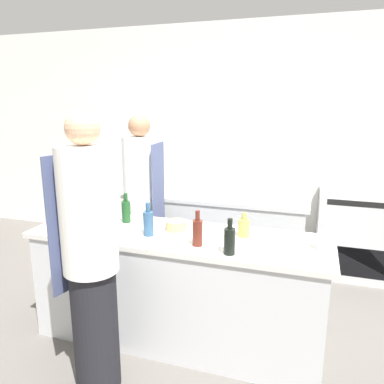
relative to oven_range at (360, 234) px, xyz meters
The scene contains 16 objects.
ground_plane 2.33m from the oven_range, 130.60° to the right, with size 16.00×16.00×0.00m, color #605B56.
wall_back 1.80m from the oven_range, 165.11° to the left, with size 8.00×0.06×2.80m.
prep_counter 2.28m from the oven_range, 130.60° to the right, with size 2.28×0.71×0.88m.
pass_counter 1.60m from the oven_range, 162.80° to the right, with size 1.99×0.58×0.88m.
oven_range is the anchor object (origin of this frame).
chef_at_prep_near 3.05m from the oven_range, 127.13° to the right, with size 0.39×0.37×1.82m.
chef_at_stove 2.40m from the oven_range, 152.13° to the right, with size 0.36×0.34×1.75m.
bottle_olive_oil 2.30m from the oven_range, 117.35° to the right, with size 0.08×0.08×0.25m.
bottle_vinegar 1.86m from the oven_range, 104.06° to the right, with size 0.08×0.08×0.22m.
bottle_wine 2.61m from the oven_range, 141.36° to the right, with size 0.07×0.07×0.25m.
bottle_cooking_oil 2.35m from the oven_range, 123.73° to the right, with size 0.07×0.07×0.25m.
bottle_sauce 2.54m from the oven_range, 132.69° to the right, with size 0.08×0.08×0.25m.
bottle_water 1.97m from the oven_range, 121.60° to the right, with size 0.09×0.09×0.18m.
bowl_mixing_large 2.29m from the oven_range, 133.04° to the right, with size 0.16×0.16×0.07m.
bowl_prep_small 2.85m from the oven_range, 141.67° to the right, with size 0.26×0.26×0.09m.
cutting_board 1.86m from the oven_range, 112.13° to the right, with size 0.32×0.21×0.01m.
Camera 1 is at (0.95, -2.52, 1.86)m, focal length 35.00 mm.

